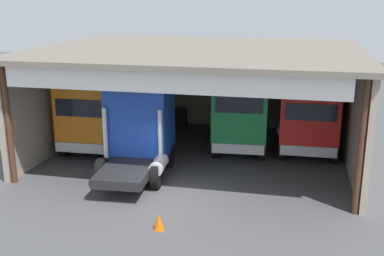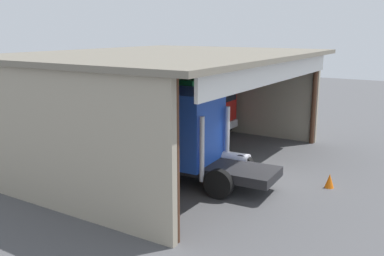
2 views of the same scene
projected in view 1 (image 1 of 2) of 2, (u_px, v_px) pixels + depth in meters
name	position (u px, v px, depth m)	size (l,w,h in m)	color
ground_plane	(171.00, 198.00, 17.73)	(80.00, 80.00, 0.00)	#4C4C4F
workshop_shed	(203.00, 77.00, 22.54)	(14.26, 11.36, 5.04)	#9E937F
truck_orange_center_right_bay	(91.00, 117.00, 22.34)	(2.72, 4.26, 3.72)	orange
truck_blue_center_left_bay	(139.00, 128.00, 19.89)	(2.88, 5.14, 3.71)	#1E47B7
truck_green_right_bay	(240.00, 114.00, 22.11)	(2.79, 4.62, 3.71)	#197F3D
truck_red_left_bay	(308.00, 120.00, 21.98)	(2.79, 5.35, 3.26)	red
oil_drum	(215.00, 121.00, 26.67)	(0.58, 0.58, 0.93)	gold
tool_cart	(178.00, 118.00, 27.21)	(0.90, 0.60, 1.00)	black
traffic_cone	(159.00, 222.00, 15.28)	(0.36, 0.36, 0.56)	orange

